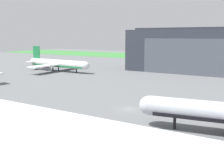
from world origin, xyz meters
name	(u,v)px	position (x,y,z in m)	size (l,w,h in m)	color
ground_plane	(129,109)	(0.00, 0.00, 0.00)	(440.00, 440.00, 0.00)	slate
maintenance_hangar	(224,51)	(9.91, 80.15, 10.62)	(91.11, 30.24, 22.16)	#2D333D
airliner_far_left	(58,64)	(-63.45, 44.48, 3.87)	(39.38, 33.66, 12.52)	white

